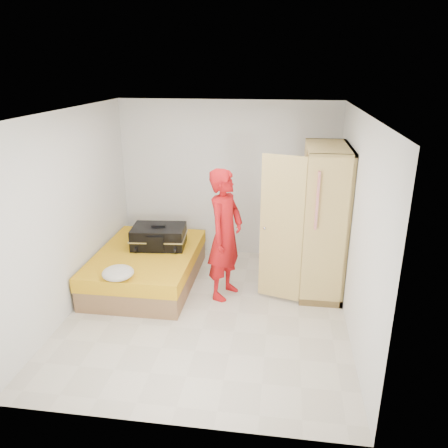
# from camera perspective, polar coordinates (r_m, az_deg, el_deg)

# --- Properties ---
(room) EXTENTS (4.00, 4.02, 2.60)m
(room) POSITION_cam_1_polar(r_m,az_deg,el_deg) (5.42, -2.25, 0.59)
(room) COLOR beige
(room) RESTS_ON ground
(bed) EXTENTS (1.42, 2.02, 0.50)m
(bed) POSITION_cam_1_polar(r_m,az_deg,el_deg) (6.69, -9.99, -5.50)
(bed) COLOR brown
(bed) RESTS_ON ground
(wardrobe) EXTENTS (1.15, 1.20, 2.10)m
(wardrobe) POSITION_cam_1_polar(r_m,az_deg,el_deg) (6.28, 12.37, -0.02)
(wardrobe) COLOR #DCBA6B
(wardrobe) RESTS_ON ground
(person) EXTENTS (0.64, 0.78, 1.84)m
(person) POSITION_cam_1_polar(r_m,az_deg,el_deg) (5.97, 0.15, -1.41)
(person) COLOR #B9170B
(person) RESTS_ON ground
(suitcase) EXTENTS (0.85, 0.66, 0.34)m
(suitcase) POSITION_cam_1_polar(r_m,az_deg,el_deg) (6.69, -8.51, -1.64)
(suitcase) COLOR black
(suitcase) RESTS_ON bed
(round_cushion) EXTENTS (0.41, 0.41, 0.16)m
(round_cushion) POSITION_cam_1_polar(r_m,az_deg,el_deg) (5.83, -13.68, -6.22)
(round_cushion) COLOR beige
(round_cushion) RESTS_ON bed
(pillow) EXTENTS (0.59, 0.37, 0.10)m
(pillow) POSITION_cam_1_polar(r_m,az_deg,el_deg) (7.32, -8.12, -0.57)
(pillow) COLOR beige
(pillow) RESTS_ON bed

